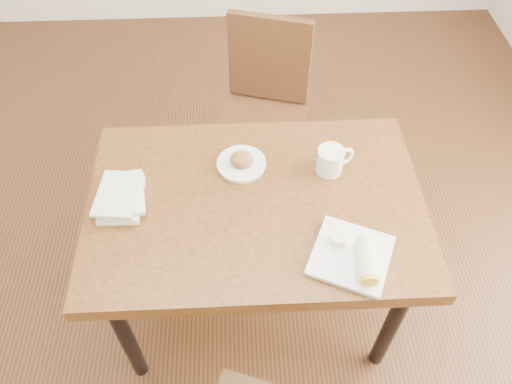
{
  "coord_description": "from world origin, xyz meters",
  "views": [
    {
      "loc": [
        -0.05,
        -1.13,
        2.16
      ],
      "look_at": [
        0.0,
        0.0,
        0.8
      ],
      "focal_mm": 35.0,
      "sensor_mm": 36.0,
      "label": 1
    }
  ],
  "objects_px": {
    "table": "(256,214)",
    "coffee_mug": "(331,160)",
    "chair_far": "(264,103)",
    "plate_scone": "(241,162)",
    "book_stack": "(121,197)",
    "plate_burrito": "(356,257)"
  },
  "relations": [
    {
      "from": "chair_far",
      "to": "book_stack",
      "type": "relative_size",
      "value": 4.01
    },
    {
      "from": "table",
      "to": "plate_burrito",
      "type": "xyz_separation_m",
      "value": [
        0.31,
        -0.27,
        0.11
      ]
    },
    {
      "from": "table",
      "to": "plate_scone",
      "type": "relative_size",
      "value": 6.44
    },
    {
      "from": "table",
      "to": "coffee_mug",
      "type": "xyz_separation_m",
      "value": [
        0.29,
        0.14,
        0.14
      ]
    },
    {
      "from": "table",
      "to": "coffee_mug",
      "type": "relative_size",
      "value": 8.28
    },
    {
      "from": "coffee_mug",
      "to": "book_stack",
      "type": "height_order",
      "value": "coffee_mug"
    },
    {
      "from": "plate_scone",
      "to": "chair_far",
      "type": "bearing_deg",
      "value": 78.47
    },
    {
      "from": "chair_far",
      "to": "plate_scone",
      "type": "relative_size",
      "value": 5.0
    },
    {
      "from": "chair_far",
      "to": "plate_scone",
      "type": "distance_m",
      "value": 0.66
    },
    {
      "from": "coffee_mug",
      "to": "plate_burrito",
      "type": "xyz_separation_m",
      "value": [
        0.02,
        -0.41,
        -0.03
      ]
    },
    {
      "from": "plate_scone",
      "to": "book_stack",
      "type": "bearing_deg",
      "value": -160.21
    },
    {
      "from": "plate_scone",
      "to": "coffee_mug",
      "type": "relative_size",
      "value": 1.29
    },
    {
      "from": "plate_scone",
      "to": "plate_burrito",
      "type": "xyz_separation_m",
      "value": [
        0.36,
        -0.45,
        0.01
      ]
    },
    {
      "from": "chair_far",
      "to": "plate_scone",
      "type": "xyz_separation_m",
      "value": [
        -0.12,
        -0.61,
        0.22
      ]
    },
    {
      "from": "plate_scone",
      "to": "plate_burrito",
      "type": "height_order",
      "value": "plate_burrito"
    },
    {
      "from": "table",
      "to": "book_stack",
      "type": "xyz_separation_m",
      "value": [
        -0.48,
        0.02,
        0.11
      ]
    },
    {
      "from": "chair_far",
      "to": "table",
      "type": "bearing_deg",
      "value": -95.53
    },
    {
      "from": "plate_scone",
      "to": "table",
      "type": "bearing_deg",
      "value": -74.93
    },
    {
      "from": "chair_far",
      "to": "plate_burrito",
      "type": "relative_size",
      "value": 2.92
    },
    {
      "from": "coffee_mug",
      "to": "chair_far",
      "type": "bearing_deg",
      "value": 108.51
    },
    {
      "from": "book_stack",
      "to": "chair_far",
      "type": "bearing_deg",
      "value": 53.73
    },
    {
      "from": "plate_burrito",
      "to": "plate_scone",
      "type": "bearing_deg",
      "value": 128.94
    }
  ]
}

